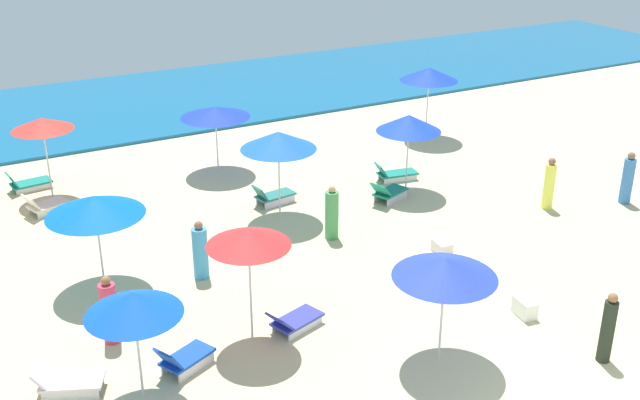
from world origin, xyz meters
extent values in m
cube|color=#145E8E|center=(0.00, 24.97, 0.06)|extent=(60.00, 10.06, 0.12)
cylinder|color=silver|center=(-1.14, 15.92, 0.95)|extent=(0.05, 0.05, 1.90)
cone|color=#1833DF|center=(-1.14, 15.92, 2.08)|extent=(2.33, 2.33, 0.36)
cylinder|color=silver|center=(-0.94, 11.54, 1.06)|extent=(0.05, 0.05, 2.12)
cone|color=blue|center=(-0.94, 11.54, 2.38)|extent=(2.21, 2.21, 0.52)
cube|color=silver|center=(-0.61, 12.22, 0.12)|extent=(1.08, 0.19, 0.24)
cube|color=silver|center=(-0.67, 12.71, 0.12)|extent=(1.08, 0.19, 0.24)
cube|color=#297268|center=(-0.64, 12.47, 0.27)|extent=(1.28, 0.74, 0.06)
cube|color=#297268|center=(-1.19, 12.39, 0.48)|extent=(0.37, 0.58, 0.45)
cylinder|color=silver|center=(-6.56, 16.36, 1.10)|extent=(0.05, 0.05, 2.20)
cone|color=red|center=(-6.56, 16.36, 2.39)|extent=(1.87, 1.87, 0.37)
cube|color=silver|center=(-6.99, 17.02, 0.09)|extent=(1.11, 0.17, 0.19)
cube|color=silver|center=(-7.06, 17.56, 0.09)|extent=(1.11, 0.17, 0.19)
cube|color=#187F6F|center=(-7.03, 17.29, 0.22)|extent=(1.30, 0.78, 0.06)
cube|color=#187F6F|center=(-7.59, 17.22, 0.44)|extent=(0.33, 0.64, 0.46)
cube|color=silver|center=(-6.82, 14.90, 0.11)|extent=(0.96, 0.34, 0.22)
cube|color=silver|center=(-6.99, 15.44, 0.11)|extent=(0.96, 0.34, 0.22)
cube|color=silver|center=(-6.90, 15.17, 0.25)|extent=(1.25, 0.97, 0.06)
cube|color=silver|center=(-7.38, 15.02, 0.47)|extent=(0.48, 0.69, 0.46)
cylinder|color=silver|center=(-6.57, 9.97, 0.95)|extent=(0.05, 0.05, 1.91)
cone|color=blue|center=(-6.57, 9.97, 2.16)|extent=(2.37, 2.37, 0.49)
cylinder|color=silver|center=(-7.03, 5.19, 0.94)|extent=(0.05, 0.05, 1.88)
cone|color=blue|center=(-7.03, 5.19, 2.11)|extent=(1.86, 1.86, 0.45)
cube|color=silver|center=(-8.31, 5.73, 0.12)|extent=(1.02, 0.48, 0.24)
cube|color=silver|center=(-8.10, 6.21, 0.12)|extent=(1.02, 0.48, 0.24)
cube|color=silver|center=(-8.21, 5.97, 0.27)|extent=(1.37, 1.07, 0.06)
cube|color=silver|center=(-8.72, 6.20, 0.45)|extent=(0.54, 0.68, 0.38)
cube|color=silver|center=(-5.83, 5.44, 0.12)|extent=(0.92, 0.45, 0.24)
cube|color=silver|center=(-6.04, 5.89, 0.12)|extent=(0.92, 0.45, 0.24)
cube|color=blue|center=(-5.94, 5.67, 0.27)|extent=(1.25, 1.00, 0.06)
cube|color=blue|center=(-6.39, 5.46, 0.49)|extent=(0.52, 0.64, 0.47)
cylinder|color=silver|center=(-4.32, 6.01, 1.15)|extent=(0.05, 0.05, 2.30)
cone|color=red|center=(-4.32, 6.01, 2.49)|extent=(1.81, 1.81, 0.39)
cube|color=silver|center=(-3.17, 5.68, 0.10)|extent=(1.02, 0.36, 0.19)
cube|color=silver|center=(-3.33, 6.17, 0.10)|extent=(1.02, 0.36, 0.19)
cube|color=#363EAB|center=(-3.25, 5.92, 0.22)|extent=(1.30, 0.94, 0.06)
cube|color=#363EAB|center=(-3.76, 5.76, 0.40)|extent=(0.54, 0.67, 0.40)
cylinder|color=silver|center=(3.45, 11.36, 1.00)|extent=(0.05, 0.05, 2.00)
cone|color=#1A3FB0|center=(3.45, 11.36, 2.27)|extent=(2.03, 2.03, 0.53)
cube|color=silver|center=(3.71, 12.03, 0.10)|extent=(1.16, 0.23, 0.20)
cube|color=silver|center=(3.79, 12.51, 0.10)|extent=(1.16, 0.23, 0.20)
cube|color=#19816B|center=(3.75, 12.27, 0.23)|extent=(1.37, 0.78, 0.06)
cube|color=#19816B|center=(3.16, 12.37, 0.43)|extent=(0.39, 0.59, 0.42)
cube|color=silver|center=(2.70, 10.74, 0.13)|extent=(0.97, 0.41, 0.25)
cube|color=silver|center=(2.51, 11.21, 0.13)|extent=(0.97, 0.41, 0.25)
cube|color=#198065|center=(2.60, 10.98, 0.28)|extent=(1.28, 0.97, 0.06)
cube|color=#198065|center=(2.12, 10.79, 0.51)|extent=(0.60, 0.68, 0.48)
cylinder|color=silver|center=(7.17, 15.41, 1.11)|extent=(0.05, 0.05, 2.22)
cone|color=#1639C9|center=(7.17, 15.41, 2.47)|extent=(2.17, 2.17, 0.49)
cylinder|color=silver|center=(-1.15, 3.45, 0.97)|extent=(0.05, 0.05, 1.95)
cone|color=blue|center=(-1.15, 3.45, 2.16)|extent=(2.16, 2.16, 0.42)
cylinder|color=#D63F58|center=(-7.04, 7.40, 0.71)|extent=(0.43, 0.43, 1.42)
sphere|color=#9B663F|center=(-7.04, 7.40, 1.51)|extent=(0.21, 0.21, 0.21)
cylinder|color=#3C7CC8|center=(8.84, 7.34, 0.71)|extent=(0.48, 0.48, 1.43)
sphere|color=#8C654D|center=(8.84, 7.34, 1.53)|extent=(0.23, 0.23, 0.23)
cylinder|color=#499855|center=(-0.31, 9.54, 0.69)|extent=(0.46, 0.46, 1.39)
sphere|color=tan|center=(-0.31, 9.54, 1.48)|extent=(0.20, 0.20, 0.20)
cylinder|color=#F9F957|center=(6.44, 8.18, 0.70)|extent=(0.42, 0.42, 1.41)
sphere|color=#946047|center=(6.44, 8.18, 1.51)|extent=(0.22, 0.22, 0.22)
cylinder|color=#449ED2|center=(-4.30, 9.17, 0.68)|extent=(0.54, 0.54, 1.35)
sphere|color=#985C4A|center=(-4.30, 9.17, 1.45)|extent=(0.21, 0.21, 0.21)
cylinder|color=#242C22|center=(1.82, 1.71, 0.71)|extent=(0.34, 0.34, 1.42)
sphere|color=#91633F|center=(1.82, 1.71, 1.51)|extent=(0.21, 0.21, 0.21)
cube|color=white|center=(1.60, 3.85, 0.21)|extent=(0.43, 0.62, 0.42)
cube|color=white|center=(1.86, 7.34, 0.16)|extent=(0.44, 0.58, 0.32)
camera|label=1|loc=(-9.96, -7.37, 9.60)|focal=43.47mm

